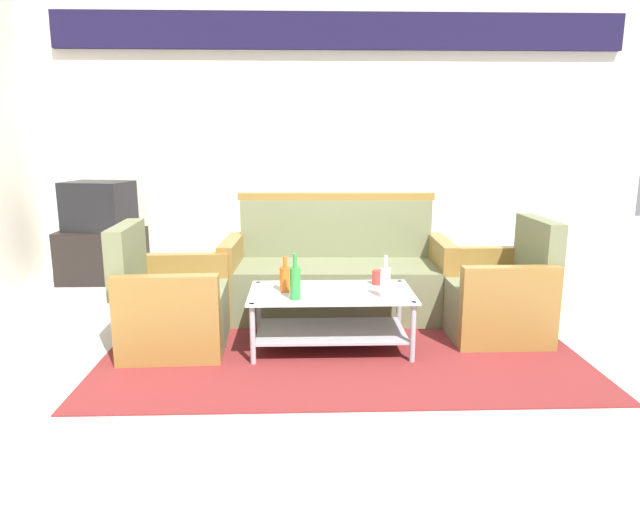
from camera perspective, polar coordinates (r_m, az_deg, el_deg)
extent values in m
plane|color=beige|center=(3.35, 5.49, -13.31)|extent=(14.00, 14.00, 0.00)
cube|color=silver|center=(6.07, 2.05, 11.75)|extent=(6.52, 0.12, 2.80)
cube|color=#191433|center=(6.07, 2.19, 21.90)|extent=(5.76, 0.08, 0.36)
cube|color=maroon|center=(4.03, 1.98, -8.69)|extent=(3.15, 2.09, 0.01)
cube|color=#6B704C|center=(4.53, 1.69, -3.47)|extent=(1.62, 0.76, 0.42)
cube|color=#6B704C|center=(4.75, 1.62, 2.82)|extent=(1.60, 0.20, 0.48)
cube|color=olive|center=(4.60, 12.21, -2.20)|extent=(0.14, 0.70, 0.62)
cube|color=olive|center=(4.56, -8.92, -2.21)|extent=(0.14, 0.70, 0.62)
cube|color=olive|center=(4.71, 1.64, 6.06)|extent=(1.64, 0.16, 0.06)
cube|color=#6B704C|center=(4.00, -14.36, -6.14)|extent=(0.68, 0.62, 0.40)
cube|color=#6B704C|center=(3.96, -19.10, -0.24)|extent=(0.14, 0.60, 0.45)
cube|color=olive|center=(4.28, -13.65, -3.62)|extent=(0.66, 0.12, 0.58)
cube|color=olive|center=(3.66, -15.34, -6.40)|extent=(0.66, 0.12, 0.58)
cube|color=#6B704C|center=(4.30, 17.09, -5.02)|extent=(0.66, 0.60, 0.40)
cube|color=#6B704C|center=(4.31, 21.34, 0.56)|extent=(0.12, 0.60, 0.45)
cube|color=olive|center=(3.98, 18.72, -5.15)|extent=(0.66, 0.10, 0.58)
cube|color=olive|center=(4.57, 15.82, -2.74)|extent=(0.66, 0.10, 0.58)
cube|color=silver|center=(3.77, 1.14, -3.79)|extent=(1.10, 0.60, 0.02)
cube|color=#9E9EA5|center=(3.85, 1.12, -7.69)|extent=(1.00, 0.52, 0.02)
cylinder|color=#9E9EA5|center=(4.08, -6.26, -5.44)|extent=(0.04, 0.04, 0.40)
cylinder|color=#9E9EA5|center=(4.13, 8.05, -5.28)|extent=(0.04, 0.04, 0.40)
cylinder|color=#9E9EA5|center=(3.59, -6.89, -7.93)|extent=(0.04, 0.04, 0.40)
cylinder|color=#9E9EA5|center=(3.65, 9.45, -7.70)|extent=(0.04, 0.04, 0.40)
cylinder|color=#2D8C38|center=(3.57, -2.54, -2.85)|extent=(0.07, 0.07, 0.21)
cylinder|color=#2D8C38|center=(3.53, -2.56, -0.52)|extent=(0.03, 0.03, 0.09)
cylinder|color=silver|center=(3.64, 6.67, -2.77)|extent=(0.07, 0.07, 0.19)
cylinder|color=silver|center=(3.60, 6.73, -0.64)|extent=(0.02, 0.02, 0.08)
cylinder|color=#D85919|center=(3.76, -3.55, -2.44)|extent=(0.08, 0.08, 0.17)
cylinder|color=#D85919|center=(3.73, -3.57, -0.66)|extent=(0.03, 0.03, 0.07)
cylinder|color=red|center=(3.96, 5.92, -2.23)|extent=(0.08, 0.08, 0.10)
cube|color=black|center=(6.01, -21.25, -0.01)|extent=(0.80, 0.50, 0.52)
cube|color=black|center=(5.94, -21.62, 4.72)|extent=(0.68, 0.56, 0.48)
cube|color=black|center=(6.13, -20.52, 5.00)|extent=(0.50, 0.12, 0.36)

